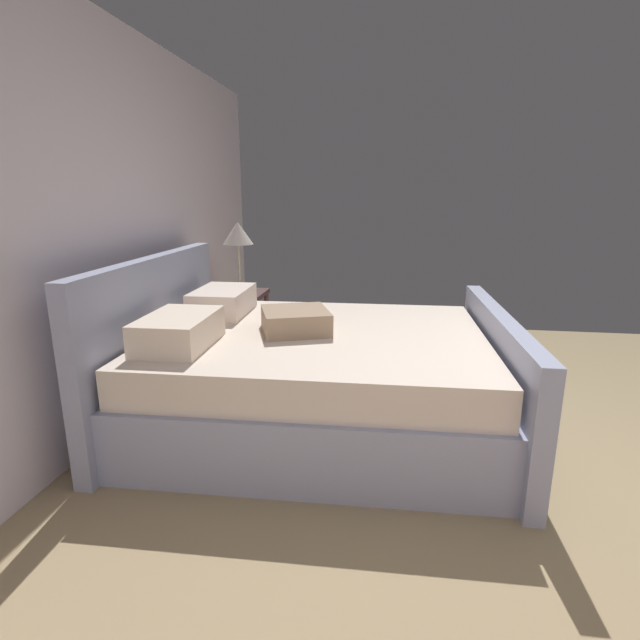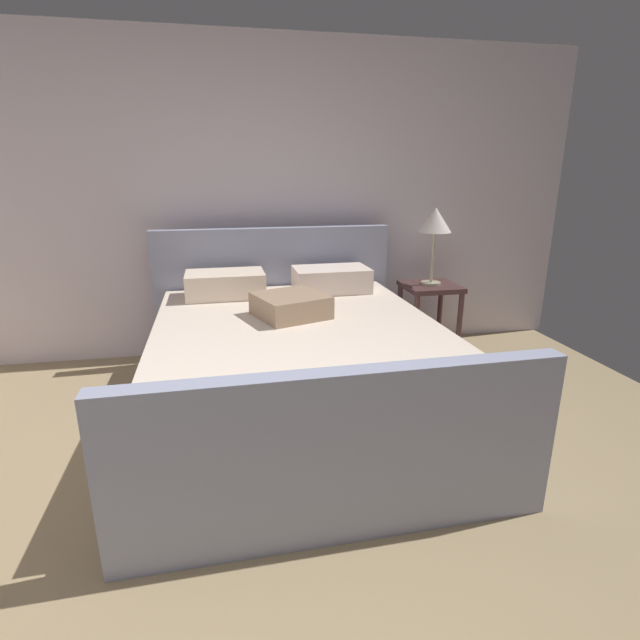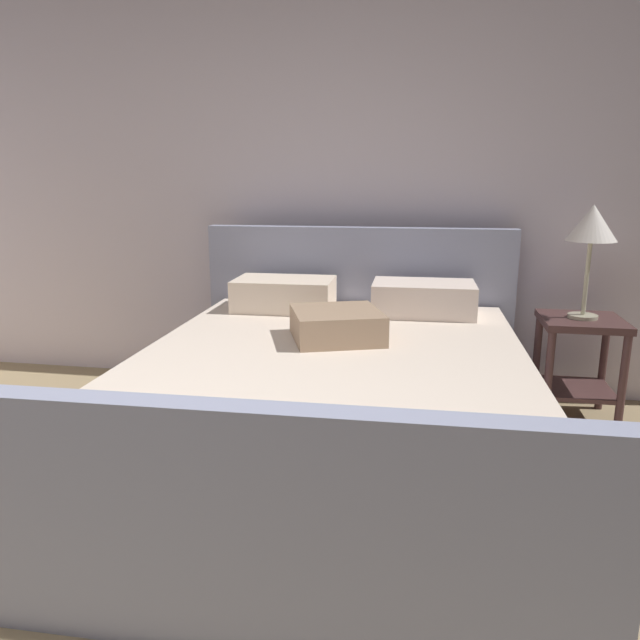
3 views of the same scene
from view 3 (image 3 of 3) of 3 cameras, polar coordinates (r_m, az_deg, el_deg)
The scene contains 4 objects.
wall_back at distance 3.98m, azimuth -1.90°, elevation 11.85°, with size 6.11×0.12×2.51m, color silver.
bed at distance 2.80m, azimuth 1.48°, elevation -7.94°, with size 1.93×2.32×1.07m.
nightstand_right at distance 3.69m, azimuth 23.52°, elevation -2.81°, with size 0.44×0.44×0.60m.
table_lamp_right at distance 3.57m, azimuth 24.58°, elevation 8.09°, with size 0.27×0.27×0.63m.
Camera 3 is at (0.84, -1.19, 1.36)m, focal length 33.45 mm.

